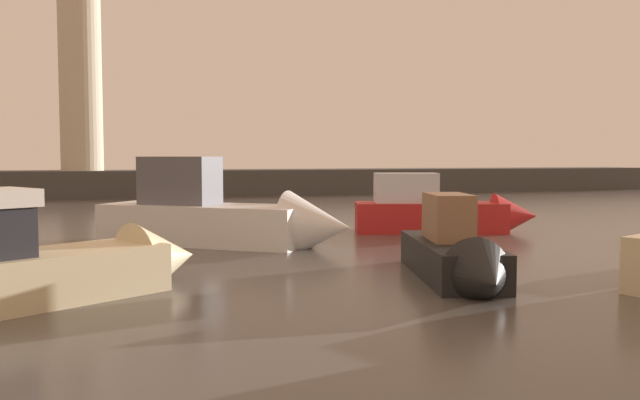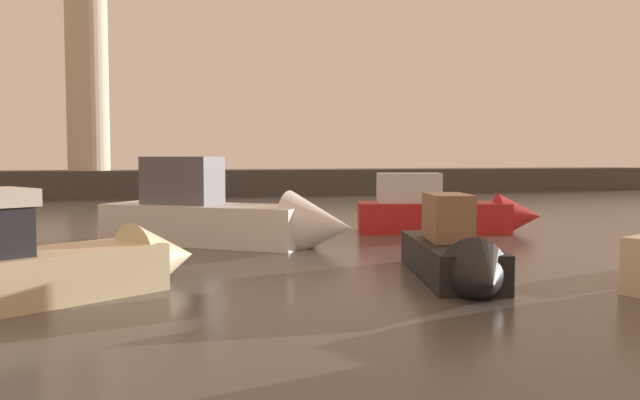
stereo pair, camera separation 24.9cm
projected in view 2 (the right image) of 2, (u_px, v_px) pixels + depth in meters
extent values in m
plane|color=#4C4742|center=(272.00, 229.00, 27.70)|extent=(220.00, 220.00, 0.00)
cube|color=#423F3D|center=(200.00, 183.00, 51.74)|extent=(82.70, 5.00, 2.01)
cylinder|color=beige|center=(87.00, 82.00, 48.88)|extent=(3.03, 3.03, 13.01)
cube|color=#B21E1E|center=(433.00, 218.00, 26.57)|extent=(6.24, 3.64, 1.20)
cone|color=#B21E1E|center=(519.00, 216.00, 26.51)|extent=(2.20, 2.28, 1.84)
cube|color=silver|center=(409.00, 188.00, 26.51)|extent=(2.78, 2.05, 1.19)
cube|color=beige|center=(10.00, 281.00, 13.39)|extent=(6.45, 4.89, 1.06)
cone|color=beige|center=(163.00, 258.00, 16.09)|extent=(2.42, 2.46, 1.84)
cube|color=black|center=(450.00, 259.00, 16.69)|extent=(2.85, 5.29, 0.91)
cone|color=black|center=(483.00, 279.00, 13.76)|extent=(1.88, 1.82, 1.57)
cube|color=#8C6647|center=(448.00, 217.00, 16.88)|extent=(1.41, 2.02, 1.19)
cube|color=white|center=(206.00, 224.00, 23.19)|extent=(7.27, 6.33, 1.37)
cone|color=white|center=(320.00, 226.00, 21.71)|extent=(3.15, 3.18, 2.33)
cube|color=#595960|center=(182.00, 180.00, 23.41)|extent=(2.98, 2.77, 1.68)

